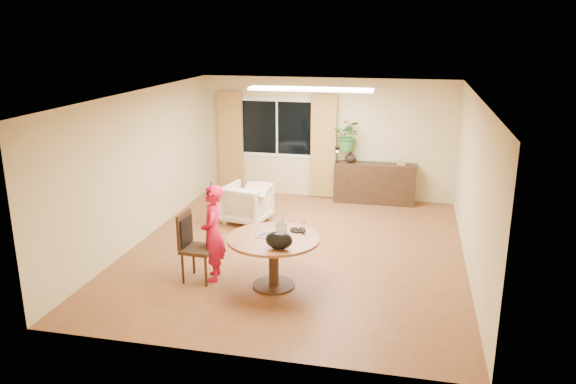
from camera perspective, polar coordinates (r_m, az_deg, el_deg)
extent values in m
plane|color=brown|center=(9.51, 0.82, -5.93)|extent=(6.50, 6.50, 0.00)
plane|color=white|center=(8.86, 0.89, 9.84)|extent=(6.50, 6.50, 0.00)
plane|color=beige|center=(12.22, 3.95, 5.44)|extent=(5.50, 0.00, 5.50)
plane|color=beige|center=(10.00, -14.78, 2.48)|extent=(0.00, 6.50, 6.50)
plane|color=beige|center=(8.98, 18.31, 0.63)|extent=(0.00, 6.50, 6.50)
cube|color=white|center=(12.38, -1.12, 6.55)|extent=(1.70, 0.02, 1.30)
cube|color=black|center=(12.37, -1.13, 6.55)|extent=(1.55, 0.01, 1.15)
cube|color=white|center=(12.37, -1.13, 6.54)|extent=(0.04, 0.01, 1.15)
cube|color=olive|center=(12.65, -5.84, 5.05)|extent=(0.55, 0.08, 2.25)
cube|color=olive|center=(12.17, 3.63, 4.65)|extent=(0.55, 0.08, 2.25)
cube|color=white|center=(10.03, 2.29, 10.39)|extent=(2.20, 0.35, 0.05)
cylinder|color=brown|center=(7.97, -1.48, -4.77)|extent=(1.32, 1.32, 0.04)
cylinder|color=black|center=(8.11, -1.46, -7.25)|extent=(0.14, 0.14, 0.71)
cylinder|color=black|center=(8.26, -1.44, -9.43)|extent=(0.61, 0.61, 0.03)
imported|color=red|center=(8.30, -7.63, -4.14)|extent=(0.59, 0.45, 1.44)
imported|color=beige|center=(10.78, -4.17, -1.15)|extent=(0.94, 0.96, 0.74)
cube|color=black|center=(12.08, 8.79, 0.89)|extent=(1.71, 0.42, 0.85)
imported|color=black|center=(11.99, 6.38, 3.58)|extent=(0.28, 0.28, 0.25)
imported|color=#346F29|center=(11.90, 6.13, 5.73)|extent=(0.66, 0.60, 0.66)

